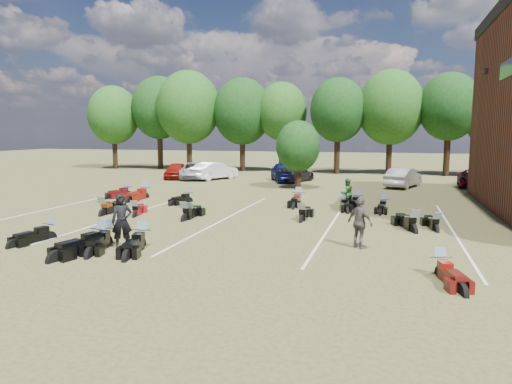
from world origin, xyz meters
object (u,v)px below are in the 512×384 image
at_px(person_grey, 360,223).
at_px(person_black, 122,221).
at_px(car_0, 176,171).
at_px(motorcycle_14, 128,196).
at_px(motorcycle_0, 50,239).
at_px(car_4, 285,172).
at_px(person_green, 347,193).
at_px(motorcycle_7, 135,217).
at_px(motorcycle_3, 142,247).

bearing_deg(person_grey, person_black, 53.81).
relative_size(car_0, motorcycle_14, 1.86).
distance_m(car_0, motorcycle_0, 23.40).
bearing_deg(motorcycle_14, car_0, 113.57).
distance_m(car_4, motorcycle_14, 13.85).
height_order(person_green, motorcycle_7, person_green).
xyz_separation_m(person_green, motorcycle_0, (-10.26, -10.75, -0.80)).
xyz_separation_m(car_0, motorcycle_7, (6.48, -17.63, -0.71)).
relative_size(car_0, motorcycle_3, 1.80).
distance_m(person_green, motorcycle_0, 14.88).
bearing_deg(motorcycle_7, motorcycle_0, 65.08).
height_order(person_green, motorcycle_0, person_green).
relative_size(car_4, person_grey, 2.60).
relative_size(motorcycle_0, motorcycle_14, 0.94).
relative_size(person_green, person_grey, 0.88).
height_order(person_black, motorcycle_0, person_black).
bearing_deg(person_green, car_0, -78.07).
bearing_deg(car_4, motorcycle_3, -113.85).
bearing_deg(motorcycle_7, person_black, 100.05).
bearing_deg(motorcycle_0, car_4, 90.25).
distance_m(motorcycle_0, motorcycle_7, 5.07).
distance_m(car_4, motorcycle_0, 23.27).
relative_size(person_black, motorcycle_0, 0.92).
xyz_separation_m(motorcycle_0, motorcycle_14, (-3.75, 11.49, 0.00)).
relative_size(person_black, motorcycle_14, 0.87).
bearing_deg(motorcycle_14, motorcycle_7, -42.48).
distance_m(person_black, motorcycle_14, 14.04).
xyz_separation_m(person_black, person_grey, (8.01, 2.40, -0.06)).
xyz_separation_m(person_grey, motorcycle_14, (-15.28, 9.56, -0.91)).
bearing_deg(motorcycle_14, person_black, -45.58).
xyz_separation_m(person_black, motorcycle_14, (-7.28, 11.96, -0.97)).
relative_size(car_0, person_black, 2.14).
distance_m(car_0, car_4, 9.88).
height_order(car_0, motorcycle_3, car_0).
xyz_separation_m(car_4, motorcycle_7, (-3.39, -17.87, -0.80)).
relative_size(car_4, person_black, 2.44).
bearing_deg(motorcycle_3, car_0, 99.65).
height_order(person_black, motorcycle_3, person_black).
bearing_deg(car_0, person_grey, -65.53).
distance_m(car_4, person_black, 23.38).
xyz_separation_m(car_4, person_grey, (7.47, -20.98, 0.11)).
distance_m(person_black, person_grey, 8.36).
distance_m(motorcycle_0, motorcycle_3, 4.08).
bearing_deg(person_green, person_grey, 56.62).
distance_m(car_0, motorcycle_14, 11.38).
xyz_separation_m(person_black, motorcycle_3, (0.56, 0.33, -0.97)).
xyz_separation_m(motorcycle_3, motorcycle_14, (-7.83, 11.64, 0.00)).
relative_size(motorcycle_0, motorcycle_7, 1.03).
xyz_separation_m(car_0, person_grey, (17.34, -20.73, 0.20)).
bearing_deg(motorcycle_14, car_4, 68.72).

